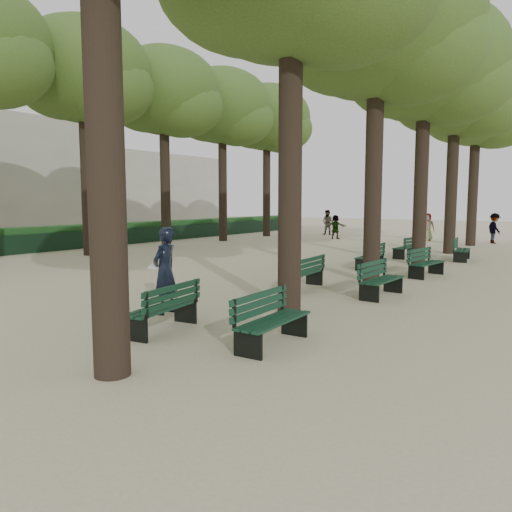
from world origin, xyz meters
The scene contains 25 objects.
ground centered at (0.00, 0.00, 0.00)m, with size 120.00×120.00×0.00m, color beige.
tree_central_2 centered at (1.50, 8.00, 7.65)m, with size 6.00×6.00×9.95m.
tree_central_3 centered at (1.50, 13.00, 7.65)m, with size 6.00×6.00×9.95m.
tree_central_4 centered at (1.50, 18.00, 7.65)m, with size 6.00×6.00×9.95m.
tree_central_5 centered at (1.50, 23.00, 7.65)m, with size 6.00×6.00×9.95m.
tree_far_2 centered at (-12.00, 8.00, 8.14)m, with size 6.00×6.00×10.45m.
tree_far_3 centered at (-12.00, 13.00, 8.14)m, with size 6.00×6.00×10.45m.
tree_far_4 centered at (-12.00, 18.00, 8.14)m, with size 6.00×6.00×10.45m.
tree_far_5 centered at (-12.00, 23.00, 8.14)m, with size 6.00×6.00×10.45m.
bench_left_0 centered at (0.37, 0.14, 0.27)m, with size 0.81×1.86×0.92m.
bench_left_1 centered at (0.37, 5.73, 0.27)m, with size 0.68×1.83×0.92m.
bench_left_2 centered at (0.37, 10.81, 0.27)m, with size 0.63×1.82×0.92m.
bench_left_3 centered at (0.37, 15.06, 0.27)m, with size 0.72×1.84×0.92m.
bench_right_0 centered at (2.63, 0.51, 0.27)m, with size 0.62×1.82×0.92m.
bench_right_1 centered at (2.63, 5.81, 0.27)m, with size 0.66×1.83×0.92m.
bench_right_2 centered at (2.63, 10.00, 0.27)m, with size 0.81×1.86×0.92m.
bench_right_3 centered at (2.63, 15.31, 0.27)m, with size 0.79×1.86×0.92m.
man_with_map centered at (-0.65, 1.28, 0.96)m, with size 0.68×0.82×1.92m.
pedestrian_a centered at (-8.90, 26.41, 0.91)m, with size 0.88×0.36×1.82m, color #262628.
pedestrian_d centered at (-1.42, 25.06, 0.86)m, with size 0.84×0.34×1.72m, color #262628.
pedestrian_b centered at (2.34, 25.29, 0.88)m, with size 1.14×0.35×1.76m, color #262628.
pedestrian_e centered at (-6.84, 23.33, 0.79)m, with size 1.46×0.31×1.57m, color #262628.
fence centered at (-15.00, 11.00, 0.45)m, with size 0.08×42.00×0.90m, color black.
hedge centered at (-15.70, 11.00, 0.60)m, with size 1.20×42.00×1.20m, color #17451A.
building_far centered at (-33.00, 30.00, 3.50)m, with size 12.00×16.00×7.00m, color #B7B2A3.
Camera 1 is at (7.06, -6.57, 2.48)m, focal length 35.00 mm.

